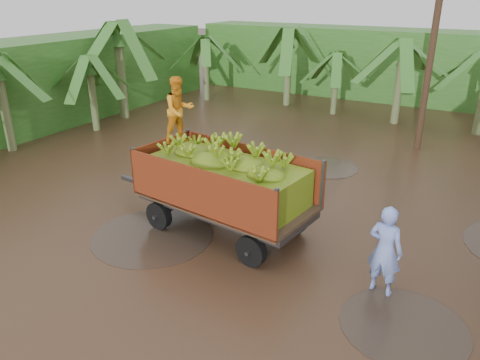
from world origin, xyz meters
name	(u,v)px	position (x,y,z in m)	size (l,w,h in m)	color
ground	(319,228)	(0.00, 0.00, 0.00)	(100.00, 100.00, 0.00)	black
hedge_north	(394,65)	(-2.00, 16.00, 1.80)	(22.00, 3.00, 3.60)	#2D661E
hedge_west	(56,80)	(-14.00, 4.00, 1.80)	(3.00, 18.00, 3.60)	#2D661E
banana_trailer	(224,181)	(-2.02, -1.26, 1.31)	(6.00, 2.56, 3.63)	#A33517
man_blue	(385,250)	(2.00, -1.88, 0.93)	(0.68, 0.45, 1.86)	#7E95E6
utility_pole	(435,29)	(0.92, 7.77, 4.28)	(1.20, 0.24, 8.45)	#47301E
banana_plants	(262,88)	(-5.13, 6.74, 1.84)	(24.13, 20.89, 4.38)	#2D661E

